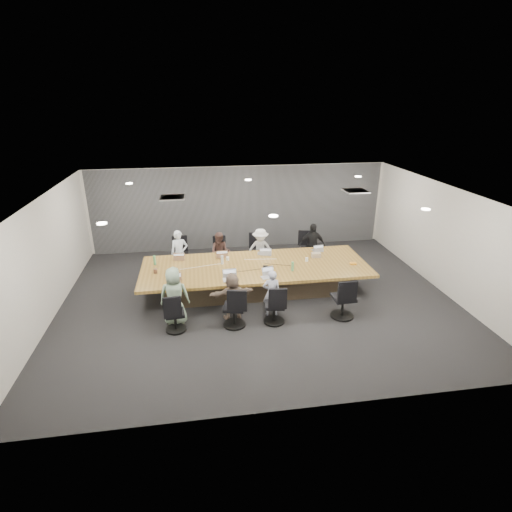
{
  "coord_description": "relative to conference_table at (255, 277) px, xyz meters",
  "views": [
    {
      "loc": [
        -1.48,
        -9.14,
        4.95
      ],
      "look_at": [
        0.0,
        0.4,
        1.05
      ],
      "focal_mm": 28.0,
      "sensor_mm": 36.0,
      "label": 1
    }
  ],
  "objects": [
    {
      "name": "chair_6",
      "position": [
        0.18,
        -1.7,
        -0.02
      ],
      "size": [
        0.58,
        0.58,
        0.76
      ],
      "primitive_type": null,
      "rotation": [
        0.0,
        0.0,
        -0.13
      ],
      "color": "black",
      "rests_on": "ground"
    },
    {
      "name": "person_6",
      "position": [
        0.18,
        -1.35,
        0.19
      ],
      "size": [
        0.44,
        0.3,
        1.17
      ],
      "primitive_type": "imported",
      "rotation": [
        0.0,
        0.0,
        3.09
      ],
      "color": "#9FA3B8",
      "rests_on": "ground"
    },
    {
      "name": "mic_left",
      "position": [
        -0.63,
        -0.53,
        0.35
      ],
      "size": [
        0.15,
        0.11,
        0.03
      ],
      "primitive_type": "cube",
      "rotation": [
        0.0,
        0.0,
        -0.15
      ],
      "color": "black",
      "rests_on": "conference_table"
    },
    {
      "name": "laptop_6",
      "position": [
        0.18,
        -0.8,
        0.35
      ],
      "size": [
        0.35,
        0.28,
        0.02
      ],
      "primitive_type": "cube",
      "rotation": [
        0.0,
        0.0,
        0.24
      ],
      "color": "#B2B2B7",
      "rests_on": "conference_table"
    },
    {
      "name": "laptop_1",
      "position": [
        -0.84,
        0.8,
        0.35
      ],
      "size": [
        0.32,
        0.22,
        0.02
      ],
      "primitive_type": "cube",
      "rotation": [
        0.0,
        0.0,
        3.14
      ],
      "color": "#8C6647",
      "rests_on": "conference_table"
    },
    {
      "name": "chair_5",
      "position": [
        -0.75,
        -1.7,
        0.0
      ],
      "size": [
        0.65,
        0.65,
        0.81
      ],
      "primitive_type": null,
      "rotation": [
        0.0,
        0.0,
        -0.21
      ],
      "color": "black",
      "rests_on": "ground"
    },
    {
      "name": "wall_left",
      "position": [
        -5.0,
        -0.5,
        1.0
      ],
      "size": [
        0.0,
        8.0,
        2.8
      ],
      "primitive_type": "cube",
      "rotation": [
        1.57,
        0.0,
        1.57
      ],
      "color": "beige",
      "rests_on": "ground"
    },
    {
      "name": "cup_white_far",
      "position": [
        -0.7,
        0.46,
        0.39
      ],
      "size": [
        0.1,
        0.1,
        0.1
      ],
      "primitive_type": "cylinder",
      "rotation": [
        0.0,
        0.0,
        0.29
      ],
      "color": "white",
      "rests_on": "conference_table"
    },
    {
      "name": "bottle_green_right",
      "position": [
        0.89,
        -0.49,
        0.46
      ],
      "size": [
        0.08,
        0.08,
        0.25
      ],
      "primitive_type": "cylinder",
      "rotation": [
        0.0,
        0.0,
        -0.14
      ],
      "color": "#569D5E",
      "rests_on": "conference_table"
    },
    {
      "name": "chair_3",
      "position": [
        1.95,
        1.7,
        -0.0
      ],
      "size": [
        0.68,
        0.68,
        0.8
      ],
      "primitive_type": null,
      "rotation": [
        0.0,
        0.0,
        2.84
      ],
      "color": "black",
      "rests_on": "ground"
    },
    {
      "name": "floor",
      "position": [
        0.0,
        -0.5,
        -0.4
      ],
      "size": [
        10.0,
        8.0,
        0.0
      ],
      "primitive_type": "cube",
      "color": "black",
      "rests_on": "ground"
    },
    {
      "name": "ceiling",
      "position": [
        0.0,
        -0.5,
        2.4
      ],
      "size": [
        10.0,
        8.0,
        0.0
      ],
      "primitive_type": "cube",
      "color": "white",
      "rests_on": "wall_back"
    },
    {
      "name": "chair_7",
      "position": [
        1.84,
        -1.7,
        0.03
      ],
      "size": [
        0.61,
        0.61,
        0.86
      ],
      "primitive_type": null,
      "rotation": [
        0.0,
        0.0,
        0.04
      ],
      "color": "black",
      "rests_on": "ground"
    },
    {
      "name": "bottle_clear",
      "position": [
        -0.86,
        0.24,
        0.46
      ],
      "size": [
        0.09,
        0.09,
        0.24
      ],
      "primitive_type": "cylinder",
      "rotation": [
        0.0,
        0.0,
        0.41
      ],
      "color": "silver",
      "rests_on": "conference_table"
    },
    {
      "name": "wall_back",
      "position": [
        0.0,
        3.5,
        1.0
      ],
      "size": [
        10.0,
        0.0,
        2.8
      ],
      "primitive_type": "cube",
      "rotation": [
        1.57,
        0.0,
        0.0
      ],
      "color": "beige",
      "rests_on": "ground"
    },
    {
      "name": "snack_packet",
      "position": [
        2.6,
        -0.32,
        0.36
      ],
      "size": [
        0.18,
        0.13,
        0.04
      ],
      "primitive_type": "cube",
      "rotation": [
        0.0,
        0.0,
        -0.12
      ],
      "color": "orange",
      "rests_on": "conference_table"
    },
    {
      "name": "cup_white_near",
      "position": [
        1.43,
        0.07,
        0.39
      ],
      "size": [
        0.1,
        0.1,
        0.1
      ],
      "primitive_type": "cylinder",
      "rotation": [
        0.0,
        0.0,
        0.22
      ],
      "color": "white",
      "rests_on": "conference_table"
    },
    {
      "name": "laptop_2",
      "position": [
        0.36,
        0.8,
        0.35
      ],
      "size": [
        0.37,
        0.29,
        0.02
      ],
      "primitive_type": "cube",
      "rotation": [
        0.0,
        0.0,
        2.95
      ],
      "color": "#B2B2B7",
      "rests_on": "conference_table"
    },
    {
      "name": "chair_1",
      "position": [
        -0.84,
        1.7,
        -0.04
      ],
      "size": [
        0.5,
        0.5,
        0.73
      ],
      "primitive_type": null,
      "rotation": [
        0.0,
        0.0,
        3.16
      ],
      "color": "black",
      "rests_on": "ground"
    },
    {
      "name": "wall_right",
      "position": [
        5.0,
        -0.5,
        1.0
      ],
      "size": [
        0.0,
        8.0,
        2.8
      ],
      "primitive_type": "cube",
      "rotation": [
        1.57,
        0.0,
        -1.57
      ],
      "color": "beige",
      "rests_on": "ground"
    },
    {
      "name": "laptop_0",
      "position": [
        -2.03,
        0.8,
        0.35
      ],
      "size": [
        0.32,
        0.23,
        0.02
      ],
      "primitive_type": "cube",
      "rotation": [
        0.0,
        0.0,
        3.06
      ],
      "color": "#8C6647",
      "rests_on": "conference_table"
    },
    {
      "name": "curtain",
      "position": [
        0.0,
        3.42,
        1.0
      ],
      "size": [
        9.8,
        0.04,
        2.8
      ],
      "primitive_type": "cube",
      "color": "#525255",
      "rests_on": "ground"
    },
    {
      "name": "person_5",
      "position": [
        -0.75,
        -1.35,
        0.18
      ],
      "size": [
        1.11,
        0.48,
        1.16
      ],
      "primitive_type": "imported",
      "rotation": [
        0.0,
        0.0,
        3.27
      ],
      "color": "#715E51",
      "rests_on": "ground"
    },
    {
      "name": "person_4",
      "position": [
        -2.08,
        -1.35,
        0.29
      ],
      "size": [
        0.69,
        0.47,
        1.38
      ],
      "primitive_type": "imported",
      "rotation": [
        0.0,
        0.0,
        3.1
      ],
      "color": "gray",
      "rests_on": "ground"
    },
    {
      "name": "conference_table",
      "position": [
        0.0,
        0.0,
        0.0
      ],
      "size": [
        6.0,
        2.2,
        0.74
      ],
      "color": "#4A3D2D",
      "rests_on": "ground"
    },
    {
      "name": "chair_0",
      "position": [
        -2.03,
        1.7,
        0.02
      ],
      "size": [
        0.58,
        0.58,
        0.84
      ],
      "primitive_type": null,
      "rotation": [
        0.0,
        0.0,
        3.17
      ],
      "color": "black",
      "rests_on": "ground"
    },
    {
      "name": "mug_brown",
      "position": [
        -2.59,
        -0.1,
        0.4
      ],
      "size": [
        0.13,
        0.13,
        0.12
      ],
      "primitive_type": "cylinder",
      "rotation": [
        0.0,
        0.0,
        0.4
      ],
      "color": "brown",
      "rests_on": "conference_table"
    },
    {
      "name": "chair_2",
      "position": [
        0.36,
        1.7,
        -0.0
      ],
      "size": [
        0.64,
        0.64,
        0.8
      ],
      "primitive_type": null,
      "rotation": [
        0.0,
        0.0,
        2.94
      ],
      "color": "black",
      "rests_on": "ground"
    },
    {
      "name": "stapler",
      "position": [
        0.29,
        -0.41,
        0.37
      ],
      "size": [
        0.15,
        0.05,
        0.06
      ],
      "primitive_type": "cube",
      "rotation": [
        0.0,
        0.0,
        0.11
      ],
      "color": "black",
      "rests_on": "conference_table"
    },
    {
      "name": "laptop_5",
      "position": [
        -0.75,
        -0.8,
        0.35
      ],
      "size": [
        0.35,
        0.25,
        0.02
      ],
      "primitive_type": "cube",
      "rotation": [
        0.0,
        0.0,
        0.04
      ],
      "color": "#B2B2B7",
      "rests_on": "conference_table"
    },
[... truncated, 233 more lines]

